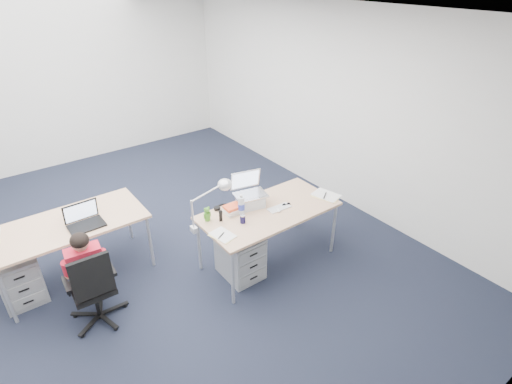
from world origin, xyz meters
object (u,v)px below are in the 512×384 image
Objects in this scene: seated_person at (87,271)px; dark_laptop at (84,216)px; desk_lamp at (205,206)px; can_koozie at (243,219)px; bear_figurine at (207,214)px; wireless_keyboard at (279,208)px; office_chair at (96,301)px; drawer_pedestal_far at (20,277)px; headphones at (224,207)px; computer_mouse at (278,210)px; water_bottle at (241,204)px; cordless_phone at (221,216)px; far_cup at (92,207)px; sunglasses at (286,205)px; silver_laptop at (251,191)px; book_stack at (233,209)px; drawer_pedestal_near at (240,255)px; desk_far at (69,226)px; desk_near at (269,213)px.

seated_person is 2.89× the size of dark_laptop.
can_koozie is at bearing -32.74° from desk_lamp.
wireless_keyboard is at bearing -28.74° from bear_figurine.
drawer_pedestal_far is at bearing 126.20° from office_chair.
bear_figurine is at bearing -140.21° from headphones.
wireless_keyboard is at bearing 53.07° from computer_mouse.
desk_lamp reaches higher than water_bottle.
water_bottle is at bearing 20.38° from cordless_phone.
drawer_pedestal_far is 5.69× the size of far_cup.
water_bottle reaches higher than sunglasses.
dark_laptop is at bearing 145.71° from can_koozie.
seated_person is 10.85× the size of far_cup.
office_chair reaches higher than computer_mouse.
book_stack is at bearing -165.68° from silver_laptop.
drawer_pedestal_far is at bearing 156.29° from water_bottle.
drawer_pedestal_near is 0.80m from desk_lamp.
dark_laptop is at bearing 170.73° from sunglasses.
computer_mouse is at bearing -30.82° from desk_far.
desk_far is 16.54× the size of far_cup.
desk_near is 2.02m from seated_person.
far_cup is at bearing 17.15° from desk_far.
computer_mouse is at bearing -20.22° from headphones.
desk_far is 16.44× the size of can_koozie.
desk_near is 2.01m from dark_laptop.
desk_far is 15.26× the size of sunglasses.
seated_person is 1.91× the size of drawer_pedestal_far.
silver_laptop reaches higher than dark_laptop.
book_stack is at bearing 39.36° from cordless_phone.
sunglasses is at bearing -33.99° from far_cup.
dark_laptop is (-1.36, 0.92, 0.59)m from drawer_pedestal_near.
desk_lamp is at bearing 178.80° from water_bottle.
can_koozie is (1.54, -1.14, 0.10)m from desk_far.
wireless_keyboard is 0.71m from cordless_phone.
seated_person is at bearing -168.56° from cordless_phone.
far_cup is at bearing 157.16° from computer_mouse.
computer_mouse is 0.34× the size of water_bottle.
book_stack is (-0.43, 0.28, 0.03)m from computer_mouse.
office_chair reaches higher than desk_far.
can_koozie is 0.39m from bear_figurine.
desk_near and desk_far have the same top height.
desk_lamp reaches higher than headphones.
seated_person reaches higher than can_koozie.
silver_laptop reaches higher than bear_figurine.
desk_near is 12.04× the size of cordless_phone.
sunglasses reaches higher than wireless_keyboard.
cordless_phone is (-0.63, 0.22, 0.05)m from computer_mouse.
dark_laptop is 0.33m from far_cup.
silver_laptop is 1.66× the size of headphones.
desk_lamp is at bearing -129.13° from headphones.
cordless_phone is 0.27m from desk_lamp.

